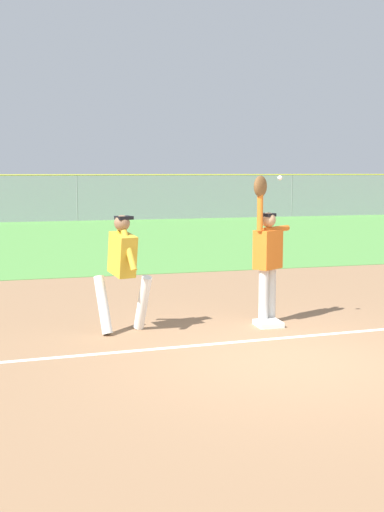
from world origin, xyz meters
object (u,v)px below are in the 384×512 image
object	(u,v)px
fielder	(267,251)
first_base	(268,323)
runner	(123,265)
parked_car_white	(200,202)
baseball	(280,178)
parked_car_green	(105,202)

from	to	relation	value
fielder	first_base	bearing A→B (deg)	133.28
fielder	runner	size ratio (longest dim) A/B	1.33
fielder	parked_car_white	bearing A→B (deg)	-46.94
baseball	parked_car_green	xyz separation A→B (m)	(1.29, 26.72, -1.57)
first_base	fielder	bearing A→B (deg)	75.86
parked_car_green	parked_car_white	world-z (taller)	same
first_base	runner	bearing A→B (deg)	174.26
parked_car_green	parked_car_white	size ratio (longest dim) A/B	1.00
baseball	runner	bearing A→B (deg)	175.12
first_base	baseball	bearing A→B (deg)	7.09
fielder	baseball	xyz separation A→B (m)	(0.10, -0.21, 1.12)
baseball	parked_car_green	world-z (taller)	baseball
baseball	parked_car_white	xyz separation A→B (m)	(6.58, 26.29, -1.57)
runner	parked_car_white	bearing A→B (deg)	55.98
fielder	parked_car_green	xyz separation A→B (m)	(1.39, 26.51, -0.45)
runner	parked_car_green	distance (m)	26.77
first_base	parked_car_white	xyz separation A→B (m)	(6.74, 26.31, 0.63)
fielder	runner	distance (m)	2.25
parked_car_white	baseball	bearing A→B (deg)	-102.37
runner	fielder	bearing A→B (deg)	-15.02
first_base	runner	distance (m)	2.40
baseball	parked_car_green	size ratio (longest dim) A/B	0.02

